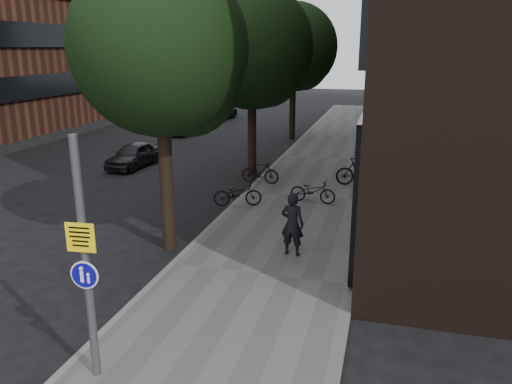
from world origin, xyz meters
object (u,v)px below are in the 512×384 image
(signpost, at_px, (86,261))
(parked_bike_facade_near, at_px, (313,191))
(parked_car_near, at_px, (134,155))
(pedestrian, at_px, (292,224))

(signpost, height_order, parked_bike_facade_near, signpost)
(signpost, bearing_deg, parked_car_near, 111.08)
(pedestrian, xyz_separation_m, parked_bike_facade_near, (-0.17, 4.61, -0.42))
(parked_bike_facade_near, distance_m, parked_car_near, 9.56)
(signpost, distance_m, parked_bike_facade_near, 10.60)
(parked_bike_facade_near, bearing_deg, pedestrian, -171.62)
(pedestrian, relative_size, parked_bike_facade_near, 1.05)
(signpost, height_order, pedestrian, signpost)
(parked_bike_facade_near, xyz_separation_m, parked_car_near, (-8.81, 3.70, 0.02))
(signpost, distance_m, pedestrian, 6.19)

